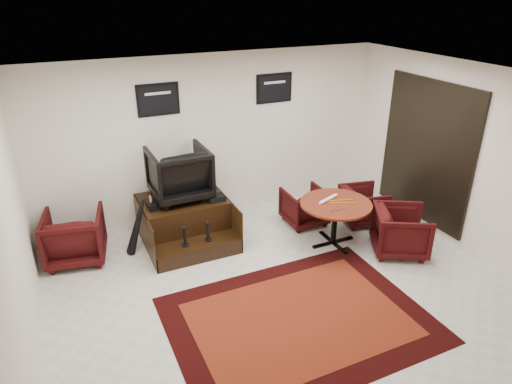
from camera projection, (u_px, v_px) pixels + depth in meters
ground at (282, 289)px, 6.19m from camera, size 6.00×6.00×0.00m
room_shell at (310, 158)px, 5.71m from camera, size 6.02×5.02×2.81m
area_rug at (299, 319)px, 5.62m from camera, size 3.10×2.33×0.01m
shine_podium at (185, 221)px, 7.27m from camera, size 1.34×1.37×0.69m
shine_chair at (179, 171)px, 7.05m from camera, size 0.88×0.83×0.90m
shoes_pair at (155, 204)px, 6.89m from camera, size 0.24×0.29×0.10m
polish_kit at (217, 198)px, 7.10m from camera, size 0.26×0.18×0.09m
umbrella_black at (137, 226)px, 6.85m from camera, size 0.34×0.13×0.91m
umbrella_hooked at (136, 226)px, 6.88m from camera, size 0.32×0.12×0.87m
armchair_side at (74, 234)px, 6.69m from camera, size 0.95×0.91×0.84m
meeting_table at (336, 208)px, 7.01m from camera, size 1.10×1.10×0.72m
table_chair_back at (305, 205)px, 7.76m from camera, size 0.68×0.64×0.69m
table_chair_window at (363, 203)px, 7.80m from camera, size 0.76×0.79×0.70m
table_chair_corner at (401, 229)px, 6.89m from camera, size 1.00×1.02×0.79m
paper_roll at (328, 199)px, 7.04m from camera, size 0.41×0.20×0.05m
table_clutter at (340, 203)px, 6.96m from camera, size 0.57×0.35×0.01m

